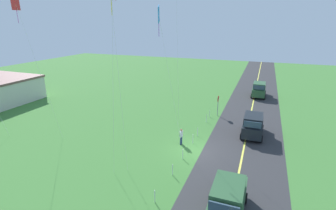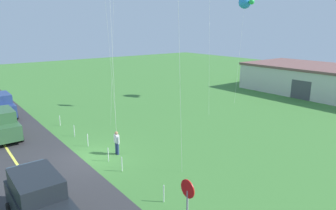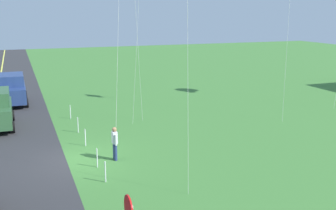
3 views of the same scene
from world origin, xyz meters
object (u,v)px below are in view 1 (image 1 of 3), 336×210
car_suv_foreground (253,125)px  stop_sign (218,102)px  car_parked_east_far (259,89)px  person_adult_near (181,136)px  car_parked_west_near (228,199)px  kite_red_low (159,18)px  kite_pink_drift (16,6)px

car_suv_foreground → stop_sign: size_ratio=1.72×
car_parked_east_far → person_adult_near: bearing=162.8°
car_suv_foreground → stop_sign: bearing=44.3°
car_parked_west_near → stop_sign: 17.37m
car_suv_foreground → car_parked_east_far: 15.44m
car_parked_east_far → kite_red_low: size_ratio=0.36×
stop_sign → kite_red_low: kite_red_low is taller
car_suv_foreground → car_parked_east_far: size_ratio=1.00×
kite_pink_drift → car_parked_west_near: bearing=-100.0°
stop_sign → kite_pink_drift: size_ratio=0.19×
stop_sign → car_parked_east_far: bearing=-22.1°
stop_sign → person_adult_near: size_ratio=1.60×
car_parked_west_near → kite_pink_drift: bearing=80.0°
person_adult_near → kite_pink_drift: kite_pink_drift is taller
stop_sign → person_adult_near: stop_sign is taller
kite_pink_drift → kite_red_low: bearing=-78.7°
car_parked_east_far → kite_pink_drift: bearing=142.4°
stop_sign → car_suv_foreground: bearing=-135.7°
person_adult_near → kite_pink_drift: bearing=-133.8°
stop_sign → person_adult_near: 9.33m
person_adult_near → car_parked_east_far: bearing=99.0°
car_suv_foreground → person_adult_near: size_ratio=2.75×
kite_pink_drift → car_parked_east_far: bearing=-37.6°
person_adult_near → stop_sign: bearing=105.3°
car_suv_foreground → stop_sign: 6.34m
person_adult_near → kite_red_low: size_ratio=0.13×
stop_sign → kite_red_low: 15.20m
car_suv_foreground → kite_red_low: size_ratio=0.36×
person_adult_near → kite_pink_drift: 17.77m
person_adult_near → kite_pink_drift: (-4.63, 12.76, 11.46)m
car_parked_east_far → kite_red_low: bearing=161.7°
car_parked_west_near → stop_sign: size_ratio=1.72×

